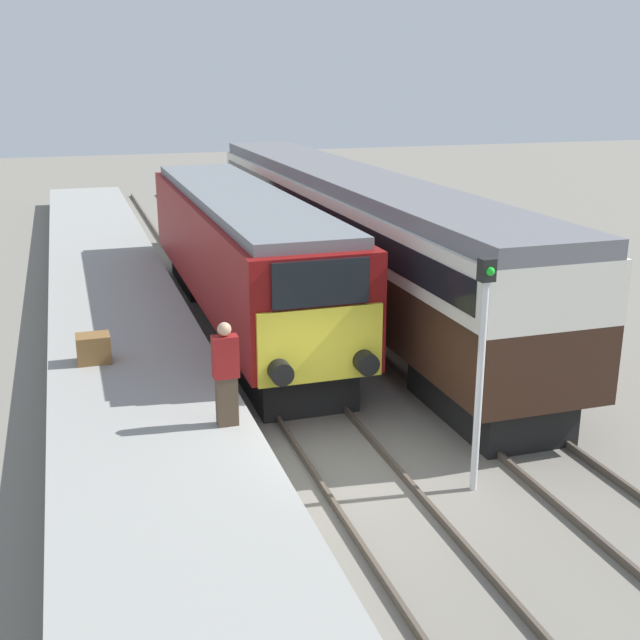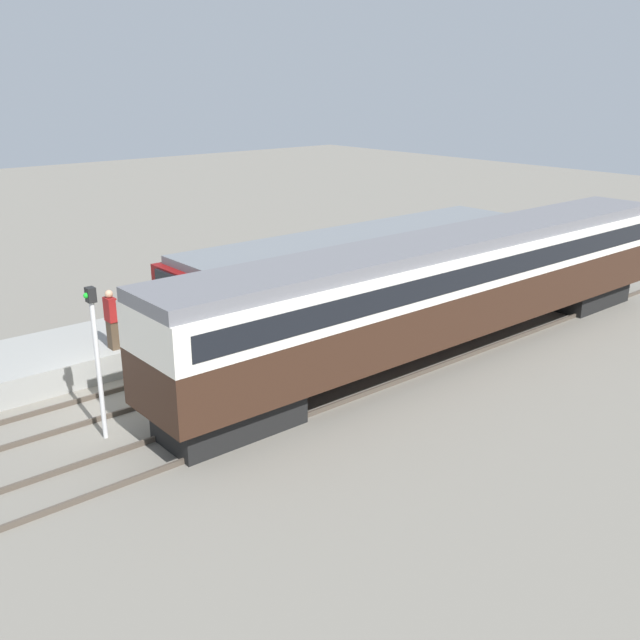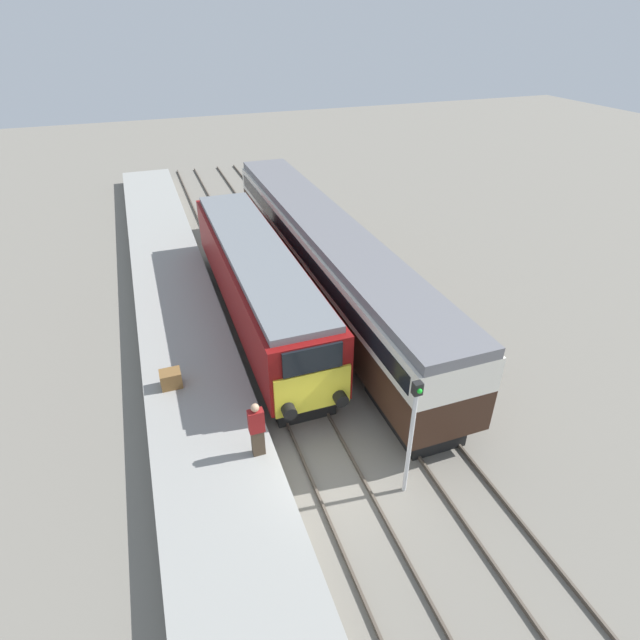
# 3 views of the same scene
# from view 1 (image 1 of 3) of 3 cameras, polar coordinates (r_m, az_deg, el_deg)

# --- Properties ---
(ground_plane) EXTENTS (120.00, 120.00, 0.00)m
(ground_plane) POSITION_cam_1_polar(r_m,az_deg,el_deg) (14.17, 2.60, -10.98)
(ground_plane) COLOR slate
(platform_left) EXTENTS (3.50, 50.00, 0.82)m
(platform_left) POSITION_cam_1_polar(r_m,az_deg,el_deg) (20.69, -13.85, -0.99)
(platform_left) COLOR gray
(platform_left) RESTS_ON ground_plane
(rails_near_track) EXTENTS (1.51, 60.00, 0.14)m
(rails_near_track) POSITION_cam_1_polar(r_m,az_deg,el_deg) (18.48, -2.78, -3.82)
(rails_near_track) COLOR #4C4238
(rails_near_track) RESTS_ON ground_plane
(rails_far_track) EXTENTS (1.50, 60.00, 0.14)m
(rails_far_track) POSITION_cam_1_polar(r_m,az_deg,el_deg) (19.58, 6.88, -2.71)
(rails_far_track) COLOR #4C4238
(rails_far_track) RESTS_ON ground_plane
(locomotive) EXTENTS (2.70, 14.70, 3.68)m
(locomotive) POSITION_cam_1_polar(r_m,az_deg,el_deg) (21.81, -5.72, 4.86)
(locomotive) COLOR black
(locomotive) RESTS_ON ground_plane
(passenger_carriage) EXTENTS (2.75, 21.38, 3.99)m
(passenger_carriage) POSITION_cam_1_polar(r_m,az_deg,el_deg) (23.54, 1.93, 6.76)
(passenger_carriage) COLOR black
(passenger_carriage) RESTS_ON ground_plane
(person_on_platform) EXTENTS (0.44, 0.26, 1.86)m
(person_on_platform) POSITION_cam_1_polar(r_m,az_deg,el_deg) (13.80, -6.71, -3.84)
(person_on_platform) COLOR #473828
(person_on_platform) RESTS_ON platform_left
(signal_post) EXTENTS (0.24, 0.28, 3.96)m
(signal_post) POSITION_cam_1_polar(r_m,az_deg,el_deg) (13.01, 11.40, -2.61)
(signal_post) COLOR silver
(signal_post) RESTS_ON ground_plane
(luggage_crate) EXTENTS (0.70, 0.56, 0.60)m
(luggage_crate) POSITION_cam_1_polar(r_m,az_deg,el_deg) (17.56, -15.80, -1.96)
(luggage_crate) COLOR brown
(luggage_crate) RESTS_ON platform_left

